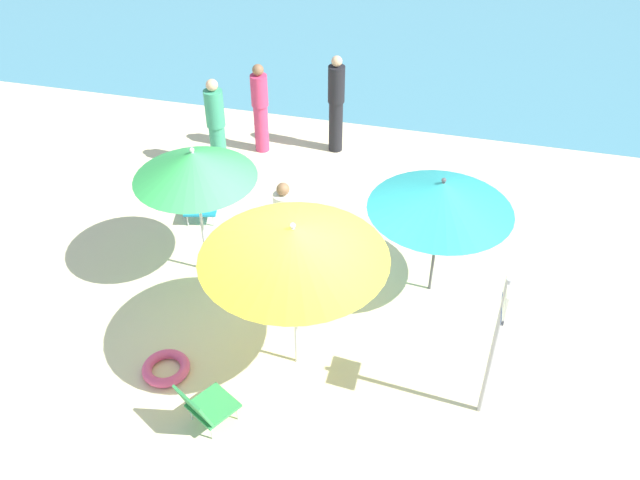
# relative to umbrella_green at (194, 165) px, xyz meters

# --- Properties ---
(ground_plane) EXTENTS (40.00, 40.00, 0.00)m
(ground_plane) POSITION_rel_umbrella_green_xyz_m (1.55, -0.59, -1.74)
(ground_plane) COLOR beige
(umbrella_green) EXTENTS (1.60, 1.60, 1.99)m
(umbrella_green) POSITION_rel_umbrella_green_xyz_m (0.00, 0.00, 0.00)
(umbrella_green) COLOR silver
(umbrella_green) RESTS_ON ground_plane
(umbrella_teal) EXTENTS (1.84, 1.84, 1.80)m
(umbrella_teal) POSITION_rel_umbrella_green_xyz_m (3.10, 0.37, -0.20)
(umbrella_teal) COLOR #4C4C51
(umbrella_teal) RESTS_ON ground_plane
(umbrella_yellow) EXTENTS (2.08, 2.08, 2.10)m
(umbrella_yellow) POSITION_rel_umbrella_green_xyz_m (1.69, -1.34, 0.10)
(umbrella_yellow) COLOR silver
(umbrella_yellow) RESTS_ON ground_plane
(beach_chair_a) EXTENTS (0.61, 0.60, 0.64)m
(beach_chair_a) POSITION_rel_umbrella_green_xyz_m (1.75, 0.01, -1.41)
(beach_chair_a) COLOR teal
(beach_chair_a) RESTS_ON ground_plane
(beach_chair_b) EXTENTS (0.67, 0.70, 0.66)m
(beach_chair_b) POSITION_rel_umbrella_green_xyz_m (0.97, -2.49, -1.40)
(beach_chair_b) COLOR #33934C
(beach_chair_b) RESTS_ON ground_plane
(beach_chair_c) EXTENTS (0.62, 0.67, 0.61)m
(beach_chair_c) POSITION_rel_umbrella_green_xyz_m (-0.56, 1.24, -1.44)
(beach_chair_c) COLOR teal
(beach_chair_c) RESTS_ON ground_plane
(person_a) EXTENTS (0.39, 0.55, 0.86)m
(person_a) POSITION_rel_umbrella_green_xyz_m (0.79, 1.18, -1.32)
(person_a) COLOR silver
(person_a) RESTS_ON ground_plane
(person_b) EXTENTS (0.29, 0.29, 1.77)m
(person_b) POSITION_rel_umbrella_green_xyz_m (1.00, 3.69, -0.84)
(person_b) COLOR black
(person_b) RESTS_ON ground_plane
(person_c) EXTENTS (0.31, 0.31, 1.63)m
(person_c) POSITION_rel_umbrella_green_xyz_m (-0.81, 2.63, -0.92)
(person_c) COLOR #389970
(person_c) RESTS_ON ground_plane
(person_d) EXTENTS (0.29, 0.29, 1.63)m
(person_d) POSITION_rel_umbrella_green_xyz_m (-0.27, 3.36, -0.91)
(person_d) COLOR #DB3866
(person_d) RESTS_ON ground_plane
(warning_sign) EXTENTS (0.06, 0.44, 1.98)m
(warning_sign) POSITION_rel_umbrella_green_xyz_m (3.90, -1.54, -0.46)
(warning_sign) COLOR #ADADB2
(warning_sign) RESTS_ON ground_plane
(swim_ring) EXTENTS (0.57, 0.57, 0.12)m
(swim_ring) POSITION_rel_umbrella_green_xyz_m (0.21, -1.89, -1.68)
(swim_ring) COLOR #E54C7F
(swim_ring) RESTS_ON ground_plane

